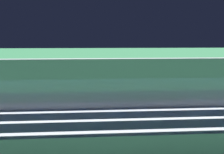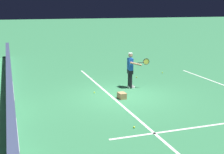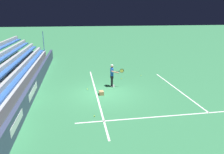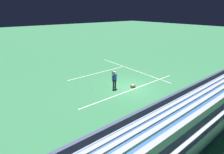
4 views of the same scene
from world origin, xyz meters
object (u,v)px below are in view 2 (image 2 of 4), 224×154
tennis_player (131,70)px  tennis_ball_far_left (136,77)px  tennis_ball_toward_net (134,127)px  tennis_ball_on_baseline (162,73)px  ball_box_cardboard (122,96)px  tennis_ball_far_right (94,92)px

tennis_player → tennis_ball_far_left: tennis_player is taller
tennis_player → tennis_ball_toward_net: tennis_player is taller
tennis_ball_toward_net → tennis_ball_on_baseline: 8.78m
tennis_ball_on_baseline → tennis_ball_far_left: same height
ball_box_cardboard → tennis_ball_far_left: size_ratio=6.06×
tennis_ball_far_right → tennis_ball_on_baseline: bearing=120.0°
tennis_ball_on_baseline → tennis_ball_far_right: bearing=-60.0°
tennis_ball_toward_net → tennis_ball_far_right: same height
tennis_ball_on_baseline → tennis_ball_far_left: (0.62, -1.93, 0.00)m
tennis_ball_far_right → tennis_ball_far_left: same height
tennis_player → ball_box_cardboard: 2.02m
tennis_player → tennis_ball_far_left: bearing=149.5°
ball_box_cardboard → tennis_ball_far_right: ball_box_cardboard is taller
tennis_ball_on_baseline → tennis_ball_far_left: size_ratio=1.00×
tennis_ball_on_baseline → tennis_ball_far_right: same height
tennis_ball_on_baseline → tennis_ball_toward_net: bearing=-33.5°
tennis_ball_far_left → tennis_ball_far_right: bearing=-53.5°
tennis_player → tennis_ball_toward_net: bearing=-20.5°
tennis_ball_far_right → tennis_ball_toward_net: bearing=1.7°
tennis_ball_on_baseline → tennis_ball_far_left: bearing=-72.1°
tennis_player → tennis_ball_toward_net: size_ratio=25.98×
ball_box_cardboard → tennis_ball_far_right: bearing=-143.2°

